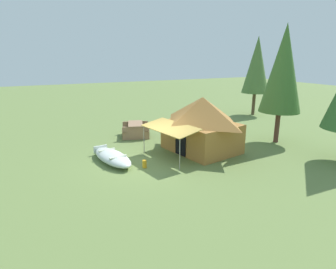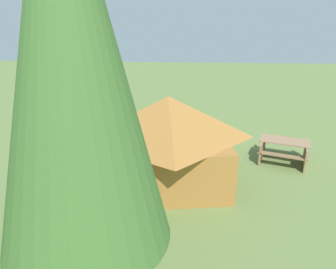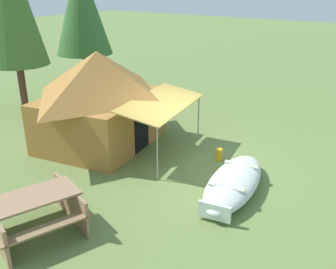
{
  "view_description": "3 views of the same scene",
  "coord_description": "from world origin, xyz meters",
  "px_view_note": "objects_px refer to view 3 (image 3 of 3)",
  "views": [
    {
      "loc": [
        11.17,
        -4.55,
        4.6
      ],
      "look_at": [
        -0.47,
        1.15,
        1.02
      ],
      "focal_mm": 30.45,
      "sensor_mm": 36.0,
      "label": 1
    },
    {
      "loc": [
        -1.13,
        10.46,
        4.22
      ],
      "look_at": [
        -0.12,
        0.74,
        0.82
      ],
      "focal_mm": 30.04,
      "sensor_mm": 36.0,
      "label": 2
    },
    {
      "loc": [
        -7.83,
        -4.7,
        4.48
      ],
      "look_at": [
        -0.83,
        0.23,
        1.04
      ],
      "focal_mm": 41.07,
      "sensor_mm": 36.0,
      "label": 3
    }
  ],
  "objects_px": {
    "fuel_can": "(219,155)",
    "pine_tree_back_right": "(81,6)",
    "canvas_cabin_tent": "(100,97)",
    "cooler_box": "(104,153)",
    "beached_rowboat": "(234,182)",
    "picnic_table": "(35,210)"
  },
  "relations": [
    {
      "from": "fuel_can",
      "to": "pine_tree_back_right",
      "type": "height_order",
      "value": "pine_tree_back_right"
    },
    {
      "from": "fuel_can",
      "to": "canvas_cabin_tent",
      "type": "bearing_deg",
      "value": 104.85
    },
    {
      "from": "cooler_box",
      "to": "pine_tree_back_right",
      "type": "relative_size",
      "value": 0.1
    },
    {
      "from": "pine_tree_back_right",
      "to": "canvas_cabin_tent",
      "type": "bearing_deg",
      "value": -130.07
    },
    {
      "from": "beached_rowboat",
      "to": "canvas_cabin_tent",
      "type": "distance_m",
      "value": 4.61
    },
    {
      "from": "cooler_box",
      "to": "beached_rowboat",
      "type": "bearing_deg",
      "value": -82.7
    },
    {
      "from": "picnic_table",
      "to": "pine_tree_back_right",
      "type": "xyz_separation_m",
      "value": [
        8.08,
        7.04,
        2.99
      ]
    },
    {
      "from": "cooler_box",
      "to": "fuel_can",
      "type": "height_order",
      "value": "cooler_box"
    },
    {
      "from": "canvas_cabin_tent",
      "to": "pine_tree_back_right",
      "type": "height_order",
      "value": "pine_tree_back_right"
    },
    {
      "from": "picnic_table",
      "to": "fuel_can",
      "type": "distance_m",
      "value": 5.0
    },
    {
      "from": "picnic_table",
      "to": "pine_tree_back_right",
      "type": "bearing_deg",
      "value": 41.05
    },
    {
      "from": "pine_tree_back_right",
      "to": "beached_rowboat",
      "type": "bearing_deg",
      "value": -115.75
    },
    {
      "from": "canvas_cabin_tent",
      "to": "picnic_table",
      "type": "relative_size",
      "value": 2.26
    },
    {
      "from": "picnic_table",
      "to": "canvas_cabin_tent",
      "type": "bearing_deg",
      "value": 27.95
    },
    {
      "from": "beached_rowboat",
      "to": "fuel_can",
      "type": "distance_m",
      "value": 1.65
    },
    {
      "from": "beached_rowboat",
      "to": "canvas_cabin_tent",
      "type": "xyz_separation_m",
      "value": [
        0.37,
        4.45,
        1.16
      ]
    },
    {
      "from": "beached_rowboat",
      "to": "pine_tree_back_right",
      "type": "distance_m",
      "value": 10.94
    },
    {
      "from": "picnic_table",
      "to": "cooler_box",
      "type": "relative_size",
      "value": 3.58
    },
    {
      "from": "pine_tree_back_right",
      "to": "fuel_can",
      "type": "bearing_deg",
      "value": -111.35
    },
    {
      "from": "cooler_box",
      "to": "pine_tree_back_right",
      "type": "height_order",
      "value": "pine_tree_back_right"
    },
    {
      "from": "canvas_cabin_tent",
      "to": "picnic_table",
      "type": "distance_m",
      "value": 4.51
    },
    {
      "from": "canvas_cabin_tent",
      "to": "pine_tree_back_right",
      "type": "distance_m",
      "value": 6.81
    }
  ]
}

